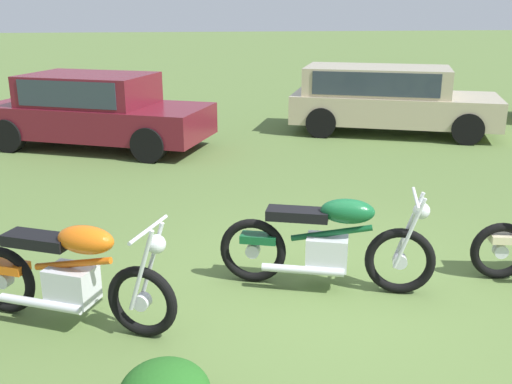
# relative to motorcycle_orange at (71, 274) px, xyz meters

# --- Properties ---
(ground_plane) EXTENTS (120.00, 120.00, 0.00)m
(ground_plane) POSITION_rel_motorcycle_orange_xyz_m (2.40, 0.31, -0.48)
(ground_plane) COLOR #567038
(motorcycle_orange) EXTENTS (1.88, 1.09, 1.02)m
(motorcycle_orange) POSITION_rel_motorcycle_orange_xyz_m (0.00, 0.00, 0.00)
(motorcycle_orange) COLOR black
(motorcycle_orange) RESTS_ON ground
(motorcycle_green) EXTENTS (2.05, 0.92, 1.02)m
(motorcycle_green) POSITION_rel_motorcycle_orange_xyz_m (2.37, 0.41, 0.00)
(motorcycle_green) COLOR black
(motorcycle_green) RESTS_ON ground
(car_burgundy) EXTENTS (4.67, 3.33, 1.43)m
(car_burgundy) POSITION_rel_motorcycle_orange_xyz_m (-0.65, 7.01, 0.32)
(car_burgundy) COLOR maroon
(car_burgundy) RESTS_ON ground
(car_beige) EXTENTS (4.71, 3.24, 1.43)m
(car_beige) POSITION_rel_motorcycle_orange_xyz_m (5.46, 7.64, 0.36)
(car_beige) COLOR #BCAD8C
(car_beige) RESTS_ON ground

